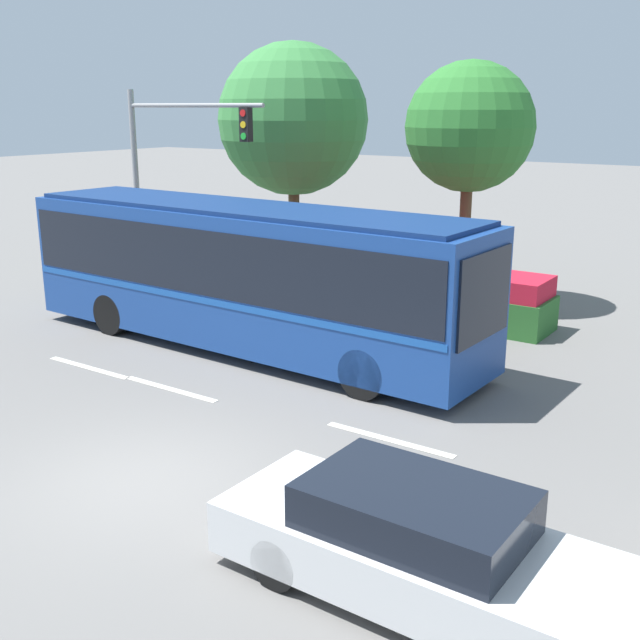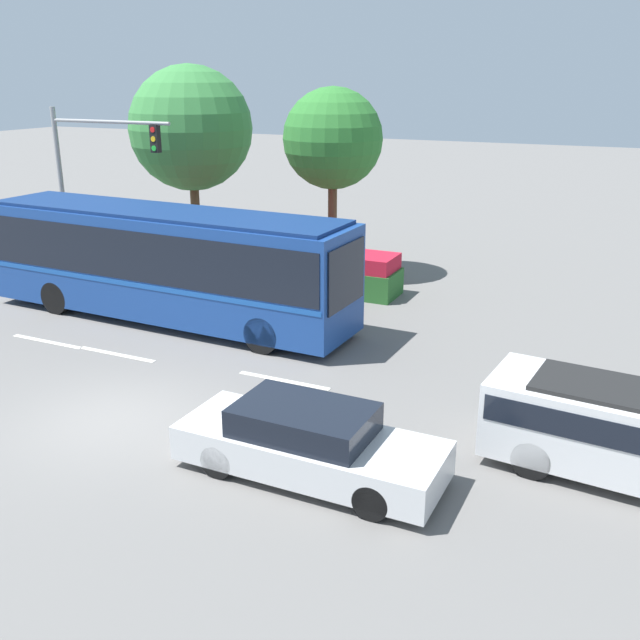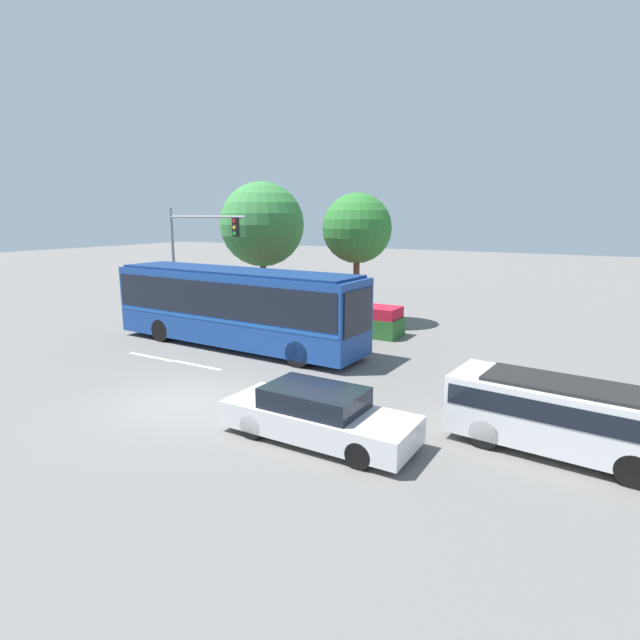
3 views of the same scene
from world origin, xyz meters
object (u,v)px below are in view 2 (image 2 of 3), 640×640
suv_left_lane (635,429)px  traffic_light_pole (89,166)px  city_bus (165,258)px  sedan_foreground (309,443)px  street_tree_left (191,129)px  street_tree_centre (333,139)px

suv_left_lane → traffic_light_pole: (-18.58, 7.24, 2.86)m
city_bus → sedan_foreground: bearing=-37.0°
sedan_foreground → traffic_light_pole: 16.68m
suv_left_lane → street_tree_left: street_tree_left is taller
suv_left_lane → street_tree_centre: bearing=140.4°
street_tree_centre → city_bus: bearing=-109.9°
city_bus → street_tree_centre: (2.40, 6.63, 2.97)m
street_tree_centre → sedan_foreground: bearing=-67.7°
city_bus → suv_left_lane: bearing=-14.8°
city_bus → sedan_foreground: city_bus is taller
sedan_foreground → street_tree_centre: (-5.25, 12.77, 4.20)m
traffic_light_pole → street_tree_centre: 8.73m
sedan_foreground → street_tree_left: bearing=131.5°
city_bus → suv_left_lane: city_bus is taller
suv_left_lane → traffic_light_pole: 20.15m
city_bus → traffic_light_pole: 6.89m
suv_left_lane → sedan_foreground: bearing=-151.3°
city_bus → traffic_light_pole: traffic_light_pole is taller
suv_left_lane → street_tree_left: 20.48m
suv_left_lane → traffic_light_pole: bearing=164.0°
city_bus → traffic_light_pole: (-5.65, 3.39, 2.00)m
city_bus → sedan_foreground: (7.65, -6.14, -1.24)m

